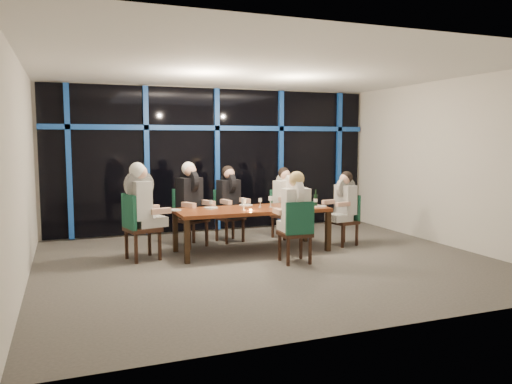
{
  "coord_description": "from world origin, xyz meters",
  "views": [
    {
      "loc": [
        -2.95,
        -7.13,
        1.92
      ],
      "look_at": [
        0.0,
        0.6,
        1.05
      ],
      "focal_mm": 35.0,
      "sensor_mm": 36.0,
      "label": 1
    }
  ],
  "objects_px": {
    "chair_end_right": "(347,217)",
    "diner_far_left": "(191,192)",
    "chair_far_left": "(188,214)",
    "diner_end_left": "(142,197)",
    "chair_near_mid": "(297,229)",
    "diner_end_right": "(344,197)",
    "diner_far_right": "(285,192)",
    "dining_table": "(252,212)",
    "wine_bottle": "(316,200)",
    "chair_far_right": "(283,211)",
    "water_pitcher": "(293,201)",
    "diner_far_mid": "(230,192)",
    "chair_far_mid": "(227,212)",
    "chair_end_left": "(137,223)",
    "diner_near_mid": "(295,203)"
  },
  "relations": [
    {
      "from": "chair_end_right",
      "to": "diner_far_left",
      "type": "bearing_deg",
      "value": -119.18
    },
    {
      "from": "chair_far_left",
      "to": "diner_far_left",
      "type": "bearing_deg",
      "value": -90.0
    },
    {
      "from": "diner_end_left",
      "to": "chair_near_mid",
      "type": "bearing_deg",
      "value": -132.09
    },
    {
      "from": "chair_far_left",
      "to": "diner_end_right",
      "type": "bearing_deg",
      "value": -43.7
    },
    {
      "from": "diner_far_left",
      "to": "diner_end_right",
      "type": "relative_size",
      "value": 1.13
    },
    {
      "from": "diner_far_right",
      "to": "diner_end_left",
      "type": "distance_m",
      "value": 2.99
    },
    {
      "from": "dining_table",
      "to": "diner_end_right",
      "type": "relative_size",
      "value": 2.9
    },
    {
      "from": "dining_table",
      "to": "wine_bottle",
      "type": "distance_m",
      "value": 1.16
    },
    {
      "from": "chair_near_mid",
      "to": "diner_far_right",
      "type": "relative_size",
      "value": 1.07
    },
    {
      "from": "chair_end_right",
      "to": "diner_far_left",
      "type": "distance_m",
      "value": 2.88
    },
    {
      "from": "chair_far_right",
      "to": "water_pitcher",
      "type": "bearing_deg",
      "value": -122.03
    },
    {
      "from": "chair_near_mid",
      "to": "water_pitcher",
      "type": "bearing_deg",
      "value": -108.17
    },
    {
      "from": "diner_far_left",
      "to": "diner_far_mid",
      "type": "bearing_deg",
      "value": -11.66
    },
    {
      "from": "chair_far_mid",
      "to": "chair_end_left",
      "type": "distance_m",
      "value": 2.06
    },
    {
      "from": "chair_end_left",
      "to": "diner_near_mid",
      "type": "relative_size",
      "value": 1.12
    },
    {
      "from": "diner_far_right",
      "to": "diner_end_left",
      "type": "xyz_separation_m",
      "value": [
        -2.87,
        -0.81,
        0.11
      ]
    },
    {
      "from": "dining_table",
      "to": "water_pitcher",
      "type": "height_order",
      "value": "water_pitcher"
    },
    {
      "from": "chair_end_left",
      "to": "diner_near_mid",
      "type": "distance_m",
      "value": 2.53
    },
    {
      "from": "chair_near_mid",
      "to": "chair_far_left",
      "type": "bearing_deg",
      "value": -53.72
    },
    {
      "from": "diner_near_mid",
      "to": "water_pitcher",
      "type": "relative_size",
      "value": 4.28
    },
    {
      "from": "chair_far_right",
      "to": "diner_far_left",
      "type": "xyz_separation_m",
      "value": [
        -1.88,
        -0.18,
        0.46
      ]
    },
    {
      "from": "wine_bottle",
      "to": "water_pitcher",
      "type": "relative_size",
      "value": 1.35
    },
    {
      "from": "diner_far_right",
      "to": "chair_far_mid",
      "type": "bearing_deg",
      "value": 156.01
    },
    {
      "from": "chair_end_right",
      "to": "chair_near_mid",
      "type": "xyz_separation_m",
      "value": [
        -1.47,
        -0.97,
        0.03
      ]
    },
    {
      "from": "chair_far_right",
      "to": "chair_near_mid",
      "type": "distance_m",
      "value": 2.12
    },
    {
      "from": "chair_far_left",
      "to": "chair_near_mid",
      "type": "xyz_separation_m",
      "value": [
        1.26,
        -1.92,
        -0.03
      ]
    },
    {
      "from": "chair_far_right",
      "to": "wine_bottle",
      "type": "xyz_separation_m",
      "value": [
        0.13,
        -1.13,
        0.34
      ]
    },
    {
      "from": "diner_end_left",
      "to": "chair_end_right",
      "type": "bearing_deg",
      "value": -107.41
    },
    {
      "from": "diner_far_left",
      "to": "diner_end_left",
      "type": "height_order",
      "value": "diner_end_left"
    },
    {
      "from": "diner_far_left",
      "to": "diner_end_left",
      "type": "distance_m",
      "value": 1.2
    },
    {
      "from": "diner_far_mid",
      "to": "diner_end_right",
      "type": "relative_size",
      "value": 1.06
    },
    {
      "from": "diner_end_right",
      "to": "chair_far_mid",
      "type": "bearing_deg",
      "value": -132.64
    },
    {
      "from": "diner_far_right",
      "to": "wine_bottle",
      "type": "relative_size",
      "value": 3.07
    },
    {
      "from": "chair_end_left",
      "to": "diner_far_mid",
      "type": "height_order",
      "value": "diner_far_mid"
    },
    {
      "from": "chair_near_mid",
      "to": "diner_far_mid",
      "type": "height_order",
      "value": "diner_far_mid"
    },
    {
      "from": "diner_far_left",
      "to": "chair_far_right",
      "type": "bearing_deg",
      "value": -18.17
    },
    {
      "from": "diner_far_right",
      "to": "diner_near_mid",
      "type": "xyz_separation_m",
      "value": [
        -0.67,
        -1.86,
        0.03
      ]
    },
    {
      "from": "chair_end_left",
      "to": "chair_far_mid",
      "type": "bearing_deg",
      "value": -76.55
    },
    {
      "from": "diner_near_mid",
      "to": "chair_far_right",
      "type": "bearing_deg",
      "value": -105.63
    },
    {
      "from": "chair_near_mid",
      "to": "diner_far_left",
      "type": "bearing_deg",
      "value": -53.33
    },
    {
      "from": "diner_far_mid",
      "to": "water_pitcher",
      "type": "relative_size",
      "value": 4.27
    },
    {
      "from": "chair_far_mid",
      "to": "chair_far_right",
      "type": "distance_m",
      "value": 1.12
    },
    {
      "from": "diner_far_left",
      "to": "diner_end_right",
      "type": "distance_m",
      "value": 2.77
    },
    {
      "from": "diner_far_left",
      "to": "water_pitcher",
      "type": "height_order",
      "value": "diner_far_left"
    },
    {
      "from": "chair_near_mid",
      "to": "wine_bottle",
      "type": "xyz_separation_m",
      "value": [
        0.78,
        0.89,
        0.32
      ]
    },
    {
      "from": "chair_near_mid",
      "to": "diner_near_mid",
      "type": "bearing_deg",
      "value": -90.0
    },
    {
      "from": "chair_far_right",
      "to": "chair_end_right",
      "type": "relative_size",
      "value": 1.03
    },
    {
      "from": "dining_table",
      "to": "chair_end_right",
      "type": "distance_m",
      "value": 1.83
    },
    {
      "from": "diner_far_mid",
      "to": "diner_near_mid",
      "type": "height_order",
      "value": "diner_near_mid"
    },
    {
      "from": "diner_far_left",
      "to": "diner_end_left",
      "type": "bearing_deg",
      "value": -167.53
    }
  ]
}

